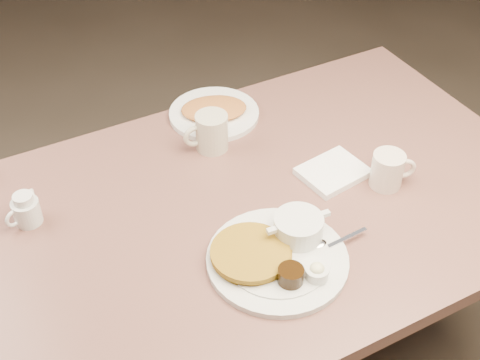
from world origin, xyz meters
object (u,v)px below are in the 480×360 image
hash_plate (214,112)px  diner_table (244,256)px  coffee_mug_near (388,170)px  creamer_left (26,210)px  main_plate (278,251)px  coffee_mug_far (211,132)px

hash_plate → diner_table: bearing=-105.7°
diner_table → coffee_mug_near: coffee_mug_near is taller
creamer_left → hash_plate: size_ratio=0.28×
creamer_left → main_plate: bearing=-39.4°
creamer_left → hash_plate: creamer_left is taller
coffee_mug_near → creamer_left: size_ratio=1.33×
creamer_left → hash_plate: bearing=16.9°
main_plate → coffee_mug_far: (0.04, 0.42, 0.03)m
diner_table → hash_plate: 0.42m
diner_table → creamer_left: (-0.46, 0.19, 0.21)m
coffee_mug_far → diner_table: bearing=-97.7°
coffee_mug_near → coffee_mug_far: size_ratio=0.97×
diner_table → coffee_mug_near: (0.35, -0.09, 0.22)m
main_plate → hash_plate: size_ratio=1.20×
creamer_left → hash_plate: (0.56, 0.17, -0.02)m
main_plate → hash_plate: (0.11, 0.54, -0.01)m
coffee_mug_far → creamer_left: (-0.49, -0.05, -0.01)m
main_plate → coffee_mug_near: size_ratio=3.21×
diner_table → coffee_mug_far: 0.33m
diner_table → coffee_mug_far: size_ratio=12.15×
main_plate → hash_plate: main_plate is taller
coffee_mug_near → diner_table: bearing=165.2°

